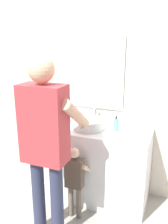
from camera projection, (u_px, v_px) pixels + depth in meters
name	position (u px, v px, depth m)	size (l,w,h in m)	color
ground_plane	(79.00, 210.00, 2.70)	(14.00, 14.00, 0.00)	#9E998E
back_wall	(99.00, 80.00, 2.86)	(4.40, 0.10, 2.70)	beige
vanity_cabinet	(89.00, 162.00, 2.84)	(1.36, 0.54, 0.86)	white
sink_basin	(88.00, 124.00, 2.68)	(0.36, 0.36, 0.11)	silver
faucet	(95.00, 116.00, 2.87)	(0.18, 0.14, 0.18)	#B7BABF
toothbrush_cup	(66.00, 118.00, 2.87)	(0.07, 0.07, 0.21)	#4C8EB2
soap_bottle	(116.00, 125.00, 2.62)	(0.06, 0.06, 0.17)	#66B2D1
child_toddler	(75.00, 177.00, 2.47)	(0.24, 0.24, 0.79)	#6B5B4C
adult_parent	(46.00, 135.00, 2.10)	(0.52, 0.55, 1.69)	#2D334C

